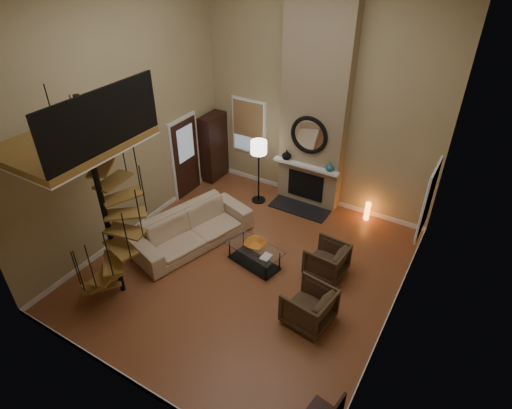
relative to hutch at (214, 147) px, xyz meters
The scene contains 31 objects.
ground 4.09m from the hutch, 45.26° to the right, with size 6.00×6.50×0.01m, color #A25C34.
back_wall 3.35m from the hutch, ahead, with size 6.00×0.02×5.50m, color tan.
front_wall 6.93m from the hutch, 65.26° to the right, with size 6.00×0.02×5.50m, color tan.
left_wall 3.35m from the hutch, 94.09° to the right, with size 0.02×6.50×5.50m, color tan.
right_wall 6.70m from the hutch, 25.96° to the right, with size 0.02×6.50×5.50m, color tan.
baseboard_back 2.97m from the hutch, ahead, with size 6.00×0.02×0.12m, color white.
baseboard_front 6.74m from the hutch, 65.23° to the right, with size 6.00×0.02×0.12m, color white.
baseboard_left 2.97m from the hutch, 93.89° to the right, with size 0.02×6.50×0.12m, color white.
baseboard_right 6.50m from the hutch, 26.00° to the right, with size 0.02×6.50×0.12m, color white.
chimney_breast 3.34m from the hutch, ahead, with size 1.60×0.38×5.50m, color #8D795B.
hearth 2.96m from the hutch, ahead, with size 1.50×0.60×0.04m, color black.
firebox 2.83m from the hutch, ahead, with size 0.95×0.02×0.72m, color black.
mantel 2.81m from the hutch, ahead, with size 1.70×0.18×0.06m, color white.
mirror_frame 2.97m from the hutch, ahead, with size 0.94×0.94×0.10m, color black.
mirror_disc 2.97m from the hutch, ahead, with size 0.80×0.80×0.01m, color white.
vase_left 2.28m from the hutch, ahead, with size 0.24×0.24×0.25m, color black.
vase_right 3.41m from the hutch, ahead, with size 0.20×0.20×0.21m, color #1C5A63.
window_back 1.19m from the hutch, 23.93° to the left, with size 1.02×0.06×1.52m.
window_right 5.87m from the hutch, ahead, with size 0.06×1.02×1.52m.
entry_door 1.04m from the hutch, 98.70° to the right, with size 0.10×1.05×2.16m.
loft 5.21m from the hutch, 80.74° to the right, with size 1.70×2.20×1.09m.
spiral_stair 4.80m from the hutch, 77.58° to the right, with size 1.47×1.47×4.06m.
hutch is the anchor object (origin of this frame).
sofa 3.04m from the hutch, 64.23° to the right, with size 2.71×1.06×0.79m, color tan.
armchair_near 4.88m from the hutch, 25.75° to the right, with size 0.75×0.78×0.71m, color #463220.
armchair_far 5.77m from the hutch, 36.95° to the right, with size 0.80×0.83×0.75m, color #463220.
coffee_table 3.94m from the hutch, 42.38° to the right, with size 1.32×0.84×0.45m.
bowl 3.87m from the hutch, 41.83° to the right, with size 0.43×0.43×0.11m, color orange.
book 4.27m from the hutch, 40.69° to the right, with size 0.19×0.25×0.02m, color gray.
floor_lamp 1.81m from the hutch, 14.35° to the right, with size 0.40×0.40×1.71m.
accent_lamp 4.47m from the hutch, ahead, with size 0.13×0.13×0.46m, color orange.
Camera 1 is at (3.63, -5.71, 6.20)m, focal length 29.90 mm.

